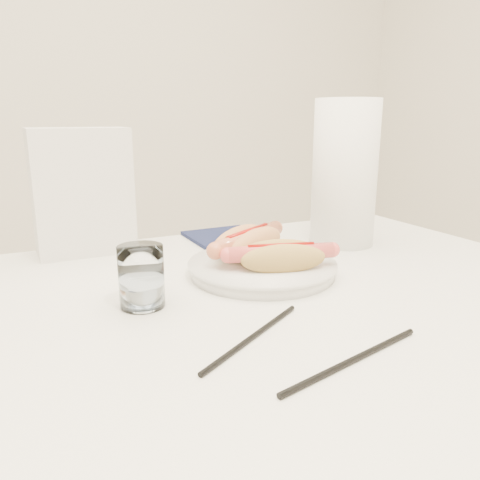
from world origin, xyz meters
name	(u,v)px	position (x,y,z in m)	size (l,w,h in m)	color
table	(230,339)	(0.00, 0.00, 0.69)	(1.20, 0.80, 0.75)	white
plate	(262,269)	(0.09, 0.08, 0.76)	(0.23, 0.23, 0.02)	white
hotdog_left	(248,243)	(0.09, 0.13, 0.79)	(0.18, 0.14, 0.05)	tan
hotdog_right	(281,257)	(0.10, 0.04, 0.79)	(0.17, 0.10, 0.05)	tan
water_glass	(141,277)	(-0.12, 0.03, 0.79)	(0.06, 0.06, 0.09)	silver
chopstick_near	(253,336)	(-0.03, -0.12, 0.75)	(0.01, 0.01, 0.21)	black
chopstick_far	(353,360)	(0.04, -0.22, 0.75)	(0.01, 0.01, 0.22)	black
napkin_box	(82,192)	(-0.15, 0.35, 0.87)	(0.18, 0.10, 0.23)	silver
navy_napkin	(224,237)	(0.14, 0.33, 0.75)	(0.15, 0.15, 0.01)	#12193B
paper_towel_roll	(345,173)	(0.34, 0.19, 0.89)	(0.13, 0.13, 0.29)	white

